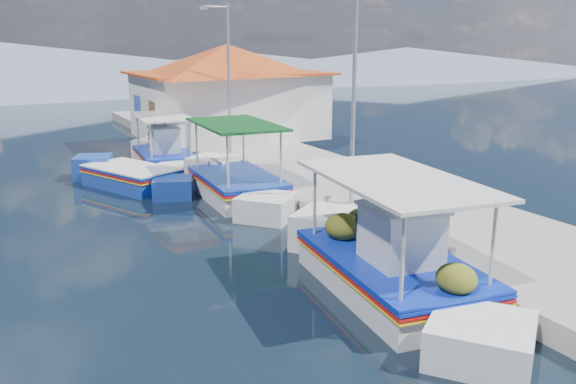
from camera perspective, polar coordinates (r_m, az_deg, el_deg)
name	(u,v)px	position (r m, az deg, el deg)	size (l,w,h in m)	color
ground	(232,269)	(14.10, -5.26, -7.24)	(160.00, 160.00, 0.00)	black
quay	(319,179)	(21.72, 2.90, 1.21)	(5.00, 44.00, 0.50)	gray
bollards	(276,179)	(20.00, -1.15, 1.25)	(0.20, 17.20, 0.30)	#A5A8AD
main_caique	(389,267)	(12.89, 9.45, -6.99)	(3.13, 8.23, 2.74)	white
caique_green_canopy	(236,186)	(20.14, -4.94, 0.61)	(2.54, 7.41, 2.78)	white
caique_blue_hull	(132,179)	(22.25, -14.49, 1.22)	(3.45, 5.79, 1.12)	#1A3C9C
caique_far	(164,157)	(25.42, -11.62, 3.29)	(2.38, 6.71, 2.36)	white
harbor_building	(228,89)	(29.45, -5.68, 9.58)	(10.49, 10.49, 4.40)	silver
lamp_post_near	(351,87)	(17.09, 5.98, 9.82)	(1.21, 0.14, 6.00)	#A5A8AD
lamp_post_far	(227,71)	(25.05, -5.80, 11.23)	(1.21, 0.14, 6.00)	#A5A8AD
mountain_ridge	(82,68)	(69.17, -18.79, 10.97)	(171.40, 96.00, 5.50)	slate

